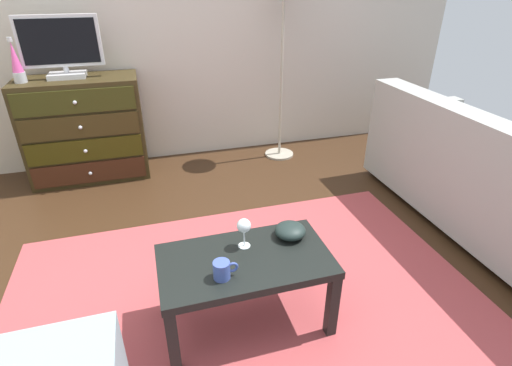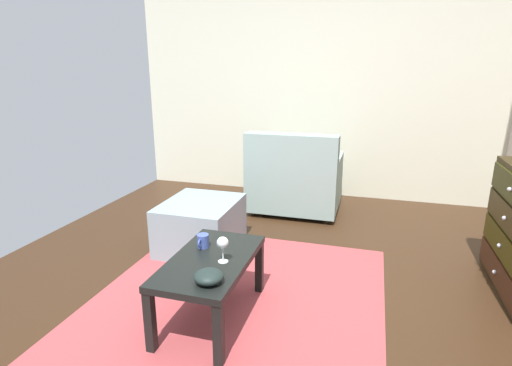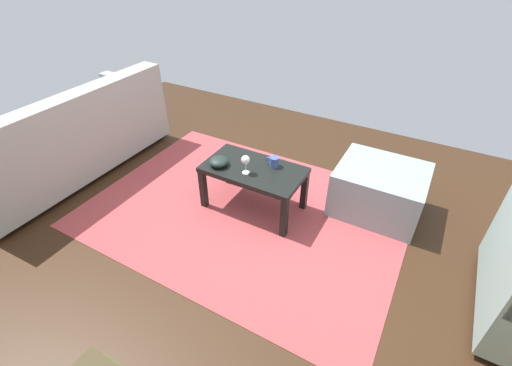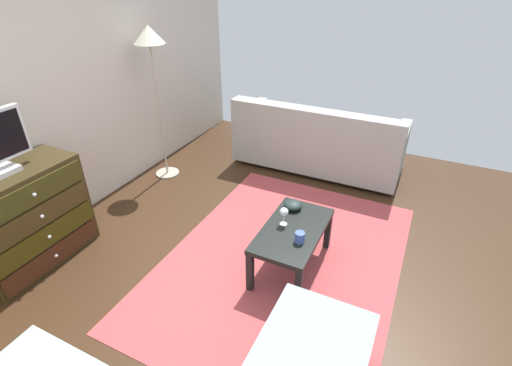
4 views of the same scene
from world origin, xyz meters
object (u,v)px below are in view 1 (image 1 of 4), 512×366
(dresser, at_px, (86,129))
(lava_lamp, at_px, (16,63))
(coffee_table, at_px, (245,268))
(bowl_decorative, at_px, (290,231))
(tv, at_px, (61,46))
(couch_large, at_px, (493,184))
(wine_glass, at_px, (244,227))
(mug, at_px, (222,270))

(dresser, distance_m, lava_lamp, 0.69)
(coffee_table, height_order, bowl_decorative, bowl_decorative)
(tv, height_order, coffee_table, tv)
(lava_lamp, distance_m, bowl_decorative, 2.47)
(tv, bearing_deg, bowl_decorative, -58.32)
(tv, xyz_separation_m, coffee_table, (0.92, -2.04, -0.76))
(tv, xyz_separation_m, couch_large, (2.77, -1.66, -0.78))
(wine_glass, bearing_deg, dresser, 114.92)
(bowl_decorative, bearing_deg, coffee_table, -158.63)
(tv, distance_m, wine_glass, 2.24)
(dresser, bearing_deg, couch_large, -31.04)
(tv, height_order, wine_glass, tv)
(dresser, height_order, coffee_table, dresser)
(tv, xyz_separation_m, mug, (0.79, -2.14, -0.66))
(dresser, relative_size, bowl_decorative, 5.97)
(tv, relative_size, couch_large, 0.30)
(couch_large, bearing_deg, mug, -166.40)
(lava_lamp, relative_size, mug, 2.89)
(dresser, height_order, mug, dresser)
(wine_glass, bearing_deg, tv, 115.91)
(bowl_decorative, distance_m, couch_large, 1.61)
(tv, distance_m, lava_lamp, 0.34)
(dresser, relative_size, tv, 1.59)
(couch_large, bearing_deg, dresser, 148.96)
(dresser, distance_m, bowl_decorative, 2.22)
(dresser, height_order, wine_glass, dresser)
(tv, xyz_separation_m, wine_glass, (0.94, -1.94, -0.59))
(tv, height_order, lava_lamp, tv)
(bowl_decorative, bearing_deg, dresser, 120.84)
(mug, bearing_deg, coffee_table, 38.37)
(mug, relative_size, couch_large, 0.06)
(coffee_table, bearing_deg, couch_large, 11.48)
(tv, height_order, mug, tv)
(dresser, relative_size, coffee_table, 1.16)
(dresser, bearing_deg, wine_glass, -65.08)
(mug, bearing_deg, lava_lamp, 118.34)
(coffee_table, distance_m, couch_large, 1.88)
(mug, height_order, bowl_decorative, mug)
(dresser, bearing_deg, tv, 155.59)
(tv, distance_m, mug, 2.38)
(wine_glass, bearing_deg, couch_large, 8.85)
(lava_lamp, height_order, mug, lava_lamp)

